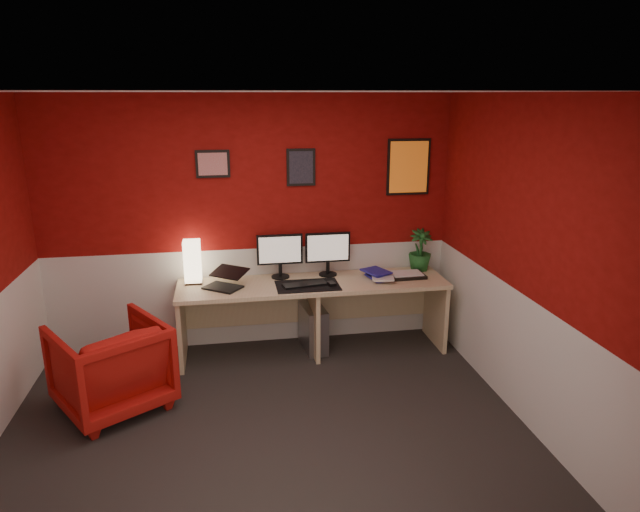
{
  "coord_description": "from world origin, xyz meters",
  "views": [
    {
      "loc": [
        -0.24,
        -3.69,
        2.49
      ],
      "look_at": [
        0.6,
        1.21,
        1.05
      ],
      "focal_mm": 31.58,
      "sensor_mm": 36.0,
      "label": 1
    }
  ],
  "objects_px": {
    "monitor_left": "(280,249)",
    "pc_tower": "(313,328)",
    "armchair": "(111,366)",
    "desk": "(313,317)",
    "zen_tray": "(406,275)",
    "laptop": "(222,277)",
    "potted_plant": "(420,250)",
    "shoji_lamp": "(193,263)",
    "monitor_right": "(328,247)"
  },
  "relations": [
    {
      "from": "desk",
      "to": "laptop",
      "type": "xyz_separation_m",
      "value": [
        -0.87,
        -0.03,
        0.47
      ]
    },
    {
      "from": "desk",
      "to": "armchair",
      "type": "distance_m",
      "value": 1.93
    },
    {
      "from": "zen_tray",
      "to": "monitor_right",
      "type": "bearing_deg",
      "value": 166.07
    },
    {
      "from": "desk",
      "to": "pc_tower",
      "type": "distance_m",
      "value": 0.15
    },
    {
      "from": "pc_tower",
      "to": "monitor_right",
      "type": "bearing_deg",
      "value": 32.23
    },
    {
      "from": "shoji_lamp",
      "to": "pc_tower",
      "type": "relative_size",
      "value": 0.89
    },
    {
      "from": "laptop",
      "to": "potted_plant",
      "type": "xyz_separation_m",
      "value": [
        2.01,
        0.24,
        0.1
      ]
    },
    {
      "from": "monitor_left",
      "to": "armchair",
      "type": "height_order",
      "value": "monitor_left"
    },
    {
      "from": "monitor_right",
      "to": "desk",
      "type": "bearing_deg",
      "value": -132.43
    },
    {
      "from": "zen_tray",
      "to": "pc_tower",
      "type": "relative_size",
      "value": 0.78
    },
    {
      "from": "laptop",
      "to": "monitor_left",
      "type": "bearing_deg",
      "value": 59.28
    },
    {
      "from": "shoji_lamp",
      "to": "monitor_left",
      "type": "distance_m",
      "value": 0.85
    },
    {
      "from": "monitor_right",
      "to": "potted_plant",
      "type": "relative_size",
      "value": 1.37
    },
    {
      "from": "monitor_right",
      "to": "potted_plant",
      "type": "xyz_separation_m",
      "value": [
        0.97,
        0.01,
        -0.08
      ]
    },
    {
      "from": "monitor_left",
      "to": "potted_plant",
      "type": "relative_size",
      "value": 1.37
    },
    {
      "from": "armchair",
      "to": "laptop",
      "type": "bearing_deg",
      "value": -174.56
    },
    {
      "from": "shoji_lamp",
      "to": "pc_tower",
      "type": "bearing_deg",
      "value": -5.9
    },
    {
      "from": "potted_plant",
      "to": "pc_tower",
      "type": "distance_m",
      "value": 1.35
    },
    {
      "from": "shoji_lamp",
      "to": "zen_tray",
      "type": "height_order",
      "value": "shoji_lamp"
    },
    {
      "from": "monitor_right",
      "to": "pc_tower",
      "type": "xyz_separation_m",
      "value": [
        -0.17,
        -0.14,
        -0.8
      ]
    },
    {
      "from": "monitor_right",
      "to": "armchair",
      "type": "xyz_separation_m",
      "value": [
        -1.96,
        -0.95,
        -0.65
      ]
    },
    {
      "from": "shoji_lamp",
      "to": "potted_plant",
      "type": "relative_size",
      "value": 0.94
    },
    {
      "from": "desk",
      "to": "armchair",
      "type": "xyz_separation_m",
      "value": [
        -1.78,
        -0.75,
        0.0
      ]
    },
    {
      "from": "monitor_left",
      "to": "zen_tray",
      "type": "bearing_deg",
      "value": -8.83
    },
    {
      "from": "desk",
      "to": "monitor_right",
      "type": "bearing_deg",
      "value": 47.57
    },
    {
      "from": "shoji_lamp",
      "to": "monitor_right",
      "type": "distance_m",
      "value": 1.32
    },
    {
      "from": "shoji_lamp",
      "to": "potted_plant",
      "type": "xyz_separation_m",
      "value": [
        2.29,
        0.03,
        0.01
      ]
    },
    {
      "from": "potted_plant",
      "to": "monitor_right",
      "type": "bearing_deg",
      "value": -179.37
    },
    {
      "from": "monitor_left",
      "to": "monitor_right",
      "type": "bearing_deg",
      "value": -0.44
    },
    {
      "from": "laptop",
      "to": "zen_tray",
      "type": "height_order",
      "value": "laptop"
    },
    {
      "from": "monitor_left",
      "to": "potted_plant",
      "type": "bearing_deg",
      "value": 0.27
    },
    {
      "from": "shoji_lamp",
      "to": "laptop",
      "type": "bearing_deg",
      "value": -37.57
    },
    {
      "from": "monitor_left",
      "to": "zen_tray",
      "type": "relative_size",
      "value": 1.66
    },
    {
      "from": "zen_tray",
      "to": "desk",
      "type": "bearing_deg",
      "value": -179.49
    },
    {
      "from": "monitor_left",
      "to": "zen_tray",
      "type": "height_order",
      "value": "monitor_left"
    },
    {
      "from": "shoji_lamp",
      "to": "monitor_right",
      "type": "height_order",
      "value": "monitor_right"
    },
    {
      "from": "monitor_left",
      "to": "pc_tower",
      "type": "relative_size",
      "value": 1.29
    },
    {
      "from": "monitor_right",
      "to": "armchair",
      "type": "height_order",
      "value": "monitor_right"
    },
    {
      "from": "shoji_lamp",
      "to": "armchair",
      "type": "height_order",
      "value": "shoji_lamp"
    },
    {
      "from": "armchair",
      "to": "monitor_left",
      "type": "bearing_deg",
      "value": -179.98
    },
    {
      "from": "laptop",
      "to": "pc_tower",
      "type": "bearing_deg",
      "value": 42.92
    },
    {
      "from": "potted_plant",
      "to": "armchair",
      "type": "bearing_deg",
      "value": -161.81
    },
    {
      "from": "monitor_right",
      "to": "armchair",
      "type": "bearing_deg",
      "value": -154.12
    },
    {
      "from": "potted_plant",
      "to": "armchair",
      "type": "distance_m",
      "value": 3.13
    },
    {
      "from": "monitor_right",
      "to": "zen_tray",
      "type": "height_order",
      "value": "monitor_right"
    },
    {
      "from": "zen_tray",
      "to": "armchair",
      "type": "height_order",
      "value": "zen_tray"
    },
    {
      "from": "zen_tray",
      "to": "potted_plant",
      "type": "distance_m",
      "value": 0.35
    },
    {
      "from": "monitor_right",
      "to": "pc_tower",
      "type": "relative_size",
      "value": 1.29
    },
    {
      "from": "desk",
      "to": "monitor_left",
      "type": "relative_size",
      "value": 4.48
    },
    {
      "from": "desk",
      "to": "zen_tray",
      "type": "xyz_separation_m",
      "value": [
        0.94,
        0.01,
        0.38
      ]
    }
  ]
}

